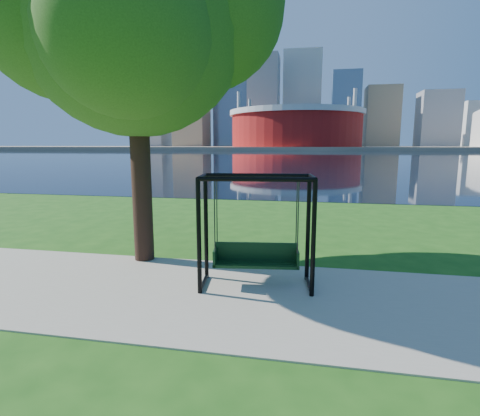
# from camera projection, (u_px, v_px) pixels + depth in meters

# --- Properties ---
(ground) EXTENTS (900.00, 900.00, 0.00)m
(ground) POSITION_uv_depth(u_px,v_px,m) (229.00, 286.00, 7.63)
(ground) COLOR #1E5114
(ground) RESTS_ON ground
(path) EXTENTS (120.00, 4.00, 0.03)m
(path) POSITION_uv_depth(u_px,v_px,m) (223.00, 295.00, 7.14)
(path) COLOR #9E937F
(path) RESTS_ON ground
(river) EXTENTS (900.00, 180.00, 0.02)m
(river) POSITION_uv_depth(u_px,v_px,m) (308.00, 155.00, 106.34)
(river) COLOR black
(river) RESTS_ON ground
(far_bank) EXTENTS (900.00, 228.00, 2.00)m
(far_bank) POSITION_uv_depth(u_px,v_px,m) (312.00, 148.00, 303.59)
(far_bank) COLOR #937F60
(far_bank) RESTS_ON ground
(stadium) EXTENTS (83.00, 83.00, 32.00)m
(stadium) POSITION_uv_depth(u_px,v_px,m) (296.00, 127.00, 234.60)
(stadium) COLOR maroon
(stadium) RESTS_ON far_bank
(skyline) EXTENTS (392.00, 66.00, 96.50)m
(skyline) POSITION_uv_depth(u_px,v_px,m) (308.00, 105.00, 311.60)
(skyline) COLOR gray
(skyline) RESTS_ON far_bank
(swing) EXTENTS (2.33, 1.24, 2.28)m
(swing) POSITION_uv_depth(u_px,v_px,m) (256.00, 234.00, 7.43)
(swing) COLOR black
(swing) RESTS_ON ground
(park_tree) EXTENTS (6.70, 6.05, 8.32)m
(park_tree) POSITION_uv_depth(u_px,v_px,m) (133.00, 15.00, 8.51)
(park_tree) COLOR black
(park_tree) RESTS_ON ground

